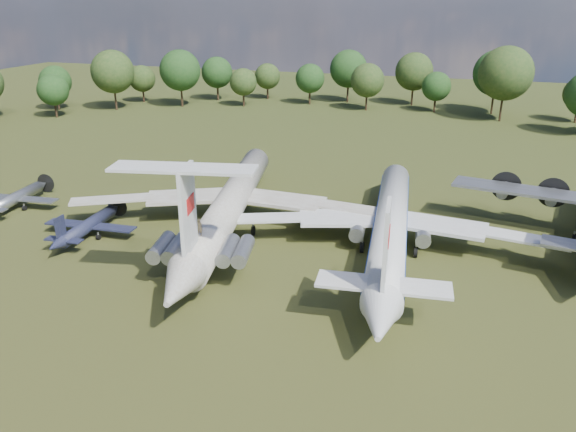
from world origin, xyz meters
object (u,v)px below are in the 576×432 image
(small_prop_northwest, at_px, (15,201))
(small_prop_west, at_px, (88,229))
(person_on_il62, at_px, (199,227))
(tu104_jet, at_px, (390,230))
(il62_airliner, at_px, (231,208))

(small_prop_northwest, bearing_deg, small_prop_west, -24.31)
(small_prop_west, distance_m, person_on_il62, 19.42)
(tu104_jet, relative_size, small_prop_west, 3.23)
(small_prop_northwest, height_order, person_on_il62, person_on_il62)
(small_prop_west, bearing_deg, il62_airliner, 24.17)
(person_on_il62, bearing_deg, il62_airliner, -101.17)
(person_on_il62, bearing_deg, small_prop_west, -41.83)
(tu104_jet, height_order, person_on_il62, person_on_il62)
(tu104_jet, height_order, small_prop_west, tu104_jet)
(small_prop_northwest, distance_m, person_on_il62, 35.20)
(tu104_jet, bearing_deg, il62_airliner, 172.12)
(il62_airliner, distance_m, small_prop_northwest, 30.27)
(small_prop_northwest, xyz_separation_m, person_on_il62, (32.99, -11.26, 4.87))
(il62_airliner, distance_m, small_prop_west, 16.91)
(tu104_jet, relative_size, person_on_il62, 28.15)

